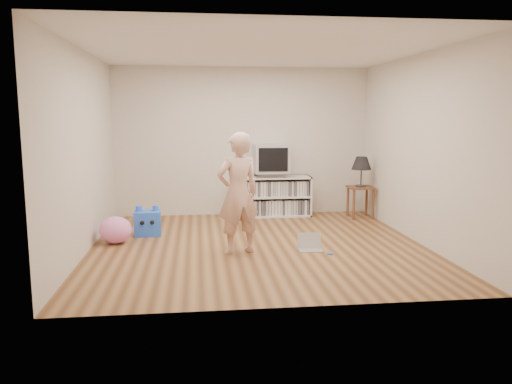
{
  "coord_description": "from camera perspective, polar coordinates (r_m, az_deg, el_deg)",
  "views": [
    {
      "loc": [
        -0.8,
        -6.59,
        1.76
      ],
      "look_at": [
        0.02,
        0.4,
        0.68
      ],
      "focal_mm": 35.0,
      "sensor_mm": 36.0,
      "label": 1
    }
  ],
  "objects": [
    {
      "name": "ground",
      "position": [
        6.87,
        0.21,
        -6.12
      ],
      "size": [
        4.5,
        4.5,
        0.0
      ],
      "primitive_type": "plane",
      "color": "brown",
      "rests_on": "ground"
    },
    {
      "name": "walls",
      "position": [
        6.65,
        0.22,
        4.76
      ],
      "size": [
        4.52,
        4.52,
        2.6
      ],
      "color": "beige",
      "rests_on": "ground"
    },
    {
      "name": "ceiling",
      "position": [
        6.69,
        0.23,
        15.94
      ],
      "size": [
        4.5,
        4.5,
        0.01
      ],
      "primitive_type": "cube",
      "color": "white",
      "rests_on": "walls"
    },
    {
      "name": "media_unit",
      "position": [
        8.83,
        1.69,
        -0.47
      ],
      "size": [
        1.4,
        0.45,
        0.7
      ],
      "color": "white",
      "rests_on": "ground"
    },
    {
      "name": "dvd_deck",
      "position": [
        8.76,
        1.72,
        2.0
      ],
      "size": [
        0.45,
        0.35,
        0.07
      ],
      "primitive_type": "cube",
      "color": "gray",
      "rests_on": "media_unit"
    },
    {
      "name": "crt_tv",
      "position": [
        8.73,
        1.73,
        3.86
      ],
      "size": [
        0.6,
        0.53,
        0.5
      ],
      "color": "#A4A4A9",
      "rests_on": "dvd_deck"
    },
    {
      "name": "side_table",
      "position": [
        8.8,
        11.86,
        -0.24
      ],
      "size": [
        0.42,
        0.42,
        0.55
      ],
      "color": "brown",
      "rests_on": "ground"
    },
    {
      "name": "table_lamp",
      "position": [
        8.74,
        11.96,
        3.16
      ],
      "size": [
        0.34,
        0.34,
        0.52
      ],
      "color": "#333333",
      "rests_on": "side_table"
    },
    {
      "name": "person",
      "position": [
        6.34,
        -2.07,
        -0.18
      ],
      "size": [
        0.66,
        0.54,
        1.56
      ],
      "primitive_type": "imported",
      "rotation": [
        0.0,
        0.0,
        3.47
      ],
      "color": "beige",
      "rests_on": "ground"
    },
    {
      "name": "laptop",
      "position": [
        6.68,
        6.18,
        -6.08
      ],
      "size": [
        0.32,
        0.26,
        0.22
      ],
      "rotation": [
        0.0,
        0.0,
        -0.02
      ],
      "color": "silver",
      "rests_on": "ground"
    },
    {
      "name": "playing_cards",
      "position": [
        6.52,
        8.45,
        -6.95
      ],
      "size": [
        0.09,
        0.11,
        0.02
      ],
      "primitive_type": "cube",
      "rotation": [
        0.0,
        0.0,
        -0.3
      ],
      "color": "#475FBD",
      "rests_on": "ground"
    },
    {
      "name": "plush_blue",
      "position": [
        7.58,
        -12.28,
        -3.44
      ],
      "size": [
        0.4,
        0.35,
        0.44
      ],
      "rotation": [
        0.0,
        0.0,
        0.05
      ],
      "color": "#2966FF",
      "rests_on": "ground"
    },
    {
      "name": "plush_pink",
      "position": [
        7.21,
        -15.75,
        -4.2
      ],
      "size": [
        0.55,
        0.55,
        0.38
      ],
      "primitive_type": "ellipsoid",
      "rotation": [
        0.0,
        0.0,
        0.29
      ],
      "color": "#FF85D6",
      "rests_on": "ground"
    }
  ]
}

